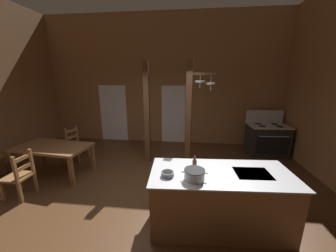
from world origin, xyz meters
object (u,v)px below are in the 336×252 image
at_px(dining_table, 53,149).
at_px(ladderback_chair_near_window, 20,176).
at_px(kitchen_island, 219,199).
at_px(bottle_tall_on_counter, 194,165).
at_px(ladderback_chair_by_post, 76,144).
at_px(stove_range, 267,139).
at_px(stockpot_on_counter, 194,174).
at_px(mixing_bowl_on_counter, 167,174).

height_order(dining_table, ladderback_chair_near_window, ladderback_chair_near_window).
xyz_separation_m(kitchen_island, bottle_tall_on_counter, (-0.41, -0.01, 0.57)).
relative_size(ladderback_chair_near_window, ladderback_chair_by_post, 1.00).
xyz_separation_m(kitchen_island, dining_table, (-3.77, 1.24, 0.18)).
distance_m(stove_range, ladderback_chair_near_window, 6.37).
bearing_deg(stove_range, bottle_tall_on_counter, -125.98).
height_order(ladderback_chair_near_window, bottle_tall_on_counter, bottle_tall_on_counter).
bearing_deg(stockpot_on_counter, bottle_tall_on_counter, 88.95).
distance_m(ladderback_chair_near_window, stockpot_on_counter, 3.50).
bearing_deg(bottle_tall_on_counter, stove_range, 54.02).
height_order(ladderback_chair_near_window, ladderback_chair_by_post, same).
bearing_deg(mixing_bowl_on_counter, bottle_tall_on_counter, 25.92).
xyz_separation_m(stove_range, dining_table, (-5.65, -1.91, 0.17)).
bearing_deg(kitchen_island, dining_table, 161.76).
bearing_deg(mixing_bowl_on_counter, ladderback_chair_near_window, 170.24).
bearing_deg(bottle_tall_on_counter, mixing_bowl_on_counter, -154.08).
bearing_deg(ladderback_chair_by_post, ladderback_chair_near_window, -91.73).
relative_size(dining_table, mixing_bowl_on_counter, 9.39).
bearing_deg(ladderback_chair_by_post, mixing_bowl_on_counter, -38.58).
distance_m(stove_range, mixing_bowl_on_counter, 4.33).
height_order(stove_range, mixing_bowl_on_counter, stove_range).
height_order(kitchen_island, bottle_tall_on_counter, bottle_tall_on_counter).
bearing_deg(ladderback_chair_near_window, mixing_bowl_on_counter, -9.76).
bearing_deg(stockpot_on_counter, mixing_bowl_on_counter, 172.77).
distance_m(kitchen_island, ladderback_chair_near_window, 3.84).
xyz_separation_m(ladderback_chair_near_window, mixing_bowl_on_counter, (3.02, -0.52, 0.52)).
distance_m(ladderback_chair_by_post, bottle_tall_on_counter, 4.04).
height_order(dining_table, bottle_tall_on_counter, bottle_tall_on_counter).
height_order(dining_table, mixing_bowl_on_counter, mixing_bowl_on_counter).
relative_size(stove_range, stockpot_on_counter, 3.61).
bearing_deg(mixing_bowl_on_counter, stove_range, 51.26).
relative_size(kitchen_island, stockpot_on_counter, 6.05).
xyz_separation_m(stockpot_on_counter, mixing_bowl_on_counter, (-0.39, 0.05, -0.04)).
height_order(mixing_bowl_on_counter, bottle_tall_on_counter, bottle_tall_on_counter).
height_order(kitchen_island, stove_range, stove_range).
distance_m(stove_range, dining_table, 5.97).
relative_size(kitchen_island, bottle_tall_on_counter, 8.75).
height_order(stove_range, dining_table, stove_range).
bearing_deg(ladderback_chair_near_window, bottle_tall_on_counter, -5.47).
relative_size(stove_range, mixing_bowl_on_counter, 6.92).
xyz_separation_m(kitchen_island, stove_range, (1.88, 3.15, 0.01)).
relative_size(stove_range, bottle_tall_on_counter, 5.21).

